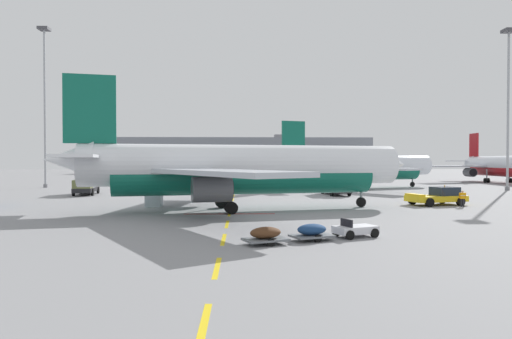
{
  "coord_description": "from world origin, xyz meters",
  "views": [
    {
      "loc": [
        19.08,
        -17.65,
        4.67
      ],
      "look_at": [
        20.64,
        31.36,
        3.74
      ],
      "focal_mm": 31.62,
      "sensor_mm": 36.0,
      "label": 1
    }
  ],
  "objects_px": {
    "airliner_foreground": "(240,169)",
    "pushback_tug": "(438,196)",
    "fuel_service_truck": "(335,183)",
    "airliner_far_center": "(501,166)",
    "airliner_mid_left": "(358,167)",
    "apron_light_mast_far": "(508,91)",
    "ground_crew_worker": "(463,198)",
    "catering_truck": "(87,183)",
    "baggage_train": "(312,232)",
    "uld_cargo_container": "(154,199)",
    "apron_light_mast_near": "(45,90)"
  },
  "relations": [
    {
      "from": "airliner_foreground",
      "to": "pushback_tug",
      "type": "height_order",
      "value": "airliner_foreground"
    },
    {
      "from": "airliner_far_center",
      "to": "catering_truck",
      "type": "height_order",
      "value": "airliner_far_center"
    },
    {
      "from": "pushback_tug",
      "to": "ground_crew_worker",
      "type": "distance_m",
      "value": 2.67
    },
    {
      "from": "catering_truck",
      "to": "apron_light_mast_far",
      "type": "relative_size",
      "value": 0.28
    },
    {
      "from": "airliner_foreground",
      "to": "catering_truck",
      "type": "distance_m",
      "value": 29.85
    },
    {
      "from": "apron_light_mast_near",
      "to": "pushback_tug",
      "type": "bearing_deg",
      "value": -30.82
    },
    {
      "from": "catering_truck",
      "to": "fuel_service_truck",
      "type": "xyz_separation_m",
      "value": [
        34.43,
        -1.51,
        0.0
      ]
    },
    {
      "from": "airliner_foreground",
      "to": "airliner_mid_left",
      "type": "relative_size",
      "value": 1.11
    },
    {
      "from": "catering_truck",
      "to": "ground_crew_worker",
      "type": "height_order",
      "value": "catering_truck"
    },
    {
      "from": "pushback_tug",
      "to": "apron_light_mast_near",
      "type": "relative_size",
      "value": 0.23
    },
    {
      "from": "airliner_far_center",
      "to": "uld_cargo_container",
      "type": "xyz_separation_m",
      "value": [
        -63.83,
        -47.16,
        -2.84
      ]
    },
    {
      "from": "airliner_far_center",
      "to": "fuel_service_truck",
      "type": "distance_m",
      "value": 52.66
    },
    {
      "from": "airliner_far_center",
      "to": "uld_cargo_container",
      "type": "distance_m",
      "value": 79.42
    },
    {
      "from": "catering_truck",
      "to": "apron_light_mast_far",
      "type": "height_order",
      "value": "apron_light_mast_far"
    },
    {
      "from": "airliner_mid_left",
      "to": "airliner_far_center",
      "type": "distance_m",
      "value": 38.69
    },
    {
      "from": "airliner_mid_left",
      "to": "apron_light_mast_near",
      "type": "relative_size",
      "value": 1.11
    },
    {
      "from": "fuel_service_truck",
      "to": "airliner_far_center",
      "type": "bearing_deg",
      "value": 37.05
    },
    {
      "from": "baggage_train",
      "to": "apron_light_mast_near",
      "type": "xyz_separation_m",
      "value": [
        -38.57,
        53.82,
        16.63
      ]
    },
    {
      "from": "fuel_service_truck",
      "to": "apron_light_mast_far",
      "type": "distance_m",
      "value": 33.75
    },
    {
      "from": "airliner_mid_left",
      "to": "catering_truck",
      "type": "bearing_deg",
      "value": -162.08
    },
    {
      "from": "airliner_mid_left",
      "to": "fuel_service_truck",
      "type": "height_order",
      "value": "airliner_mid_left"
    },
    {
      "from": "airliner_far_center",
      "to": "baggage_train",
      "type": "bearing_deg",
      "value": -127.06
    },
    {
      "from": "airliner_mid_left",
      "to": "airliner_far_center",
      "type": "bearing_deg",
      "value": 25.66
    },
    {
      "from": "catering_truck",
      "to": "apron_light_mast_far",
      "type": "distance_m",
      "value": 65.76
    },
    {
      "from": "ground_crew_worker",
      "to": "apron_light_mast_far",
      "type": "height_order",
      "value": "apron_light_mast_far"
    },
    {
      "from": "airliner_far_center",
      "to": "apron_light_mast_near",
      "type": "relative_size",
      "value": 1.15
    },
    {
      "from": "fuel_service_truck",
      "to": "ground_crew_worker",
      "type": "distance_m",
      "value": 19.31
    },
    {
      "from": "pushback_tug",
      "to": "ground_crew_worker",
      "type": "relative_size",
      "value": 3.88
    },
    {
      "from": "baggage_train",
      "to": "uld_cargo_container",
      "type": "height_order",
      "value": "uld_cargo_container"
    },
    {
      "from": "ground_crew_worker",
      "to": "uld_cargo_container",
      "type": "distance_m",
      "value": 31.39
    },
    {
      "from": "ground_crew_worker",
      "to": "pushback_tug",
      "type": "bearing_deg",
      "value": 126.2
    },
    {
      "from": "pushback_tug",
      "to": "ground_crew_worker",
      "type": "xyz_separation_m",
      "value": [
        1.58,
        -2.15,
        0.05
      ]
    },
    {
      "from": "airliner_mid_left",
      "to": "baggage_train",
      "type": "relative_size",
      "value": 3.65
    },
    {
      "from": "airliner_far_center",
      "to": "baggage_train",
      "type": "distance_m",
      "value": 84.25
    },
    {
      "from": "baggage_train",
      "to": "ground_crew_worker",
      "type": "relative_size",
      "value": 5.07
    },
    {
      "from": "catering_truck",
      "to": "apron_light_mast_near",
      "type": "height_order",
      "value": "apron_light_mast_near"
    },
    {
      "from": "baggage_train",
      "to": "apron_light_mast_near",
      "type": "height_order",
      "value": "apron_light_mast_near"
    },
    {
      "from": "airliner_far_center",
      "to": "baggage_train",
      "type": "relative_size",
      "value": 3.77
    },
    {
      "from": "airliner_foreground",
      "to": "baggage_train",
      "type": "bearing_deg",
      "value": -75.43
    },
    {
      "from": "airliner_foreground",
      "to": "uld_cargo_container",
      "type": "xyz_separation_m",
      "value": [
        -8.85,
        3.66,
        -3.15
      ]
    },
    {
      "from": "airliner_mid_left",
      "to": "uld_cargo_container",
      "type": "distance_m",
      "value": 42.08
    },
    {
      "from": "pushback_tug",
      "to": "apron_light_mast_far",
      "type": "distance_m",
      "value": 34.94
    },
    {
      "from": "uld_cargo_container",
      "to": "baggage_train",
      "type": "bearing_deg",
      "value": -56.8
    },
    {
      "from": "airliner_far_center",
      "to": "ground_crew_worker",
      "type": "bearing_deg",
      "value": -123.81
    },
    {
      "from": "airliner_mid_left",
      "to": "apron_light_mast_near",
      "type": "bearing_deg",
      "value": 176.43
    },
    {
      "from": "catering_truck",
      "to": "airliner_mid_left",
      "type": "bearing_deg",
      "value": 17.92
    },
    {
      "from": "apron_light_mast_far",
      "to": "uld_cargo_container",
      "type": "bearing_deg",
      "value": -154.88
    },
    {
      "from": "airliner_far_center",
      "to": "pushback_tug",
      "type": "bearing_deg",
      "value": -126.31
    },
    {
      "from": "ground_crew_worker",
      "to": "airliner_mid_left",
      "type": "bearing_deg",
      "value": 94.34
    },
    {
      "from": "pushback_tug",
      "to": "airliner_far_center",
      "type": "xyz_separation_m",
      "value": [
        34.05,
        46.33,
        2.74
      ]
    }
  ]
}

